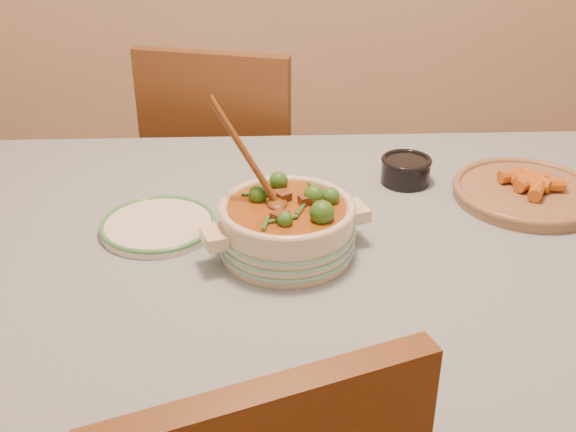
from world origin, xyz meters
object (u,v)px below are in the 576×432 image
object	(u,v)px
stew_casserole	(287,223)
chair_far	(228,172)
condiment_bowl	(406,169)
fried_plate	(527,190)
white_plate	(158,225)
dining_table	(271,282)

from	to	relation	value
stew_casserole	chair_far	bearing A→B (deg)	99.97
condiment_bowl	chair_far	xyz separation A→B (m)	(-0.43, 0.55, -0.26)
condiment_bowl	fried_plate	bearing A→B (deg)	-20.12
white_plate	chair_far	world-z (taller)	chair_far
fried_plate	condiment_bowl	bearing A→B (deg)	159.88
stew_casserole	condiment_bowl	distance (m)	0.40
stew_casserole	fried_plate	xyz separation A→B (m)	(0.53, 0.20, -0.04)
condiment_bowl	chair_far	distance (m)	0.74
condiment_bowl	fried_plate	size ratio (longest dim) A/B	0.29
condiment_bowl	chair_far	size ratio (longest dim) A/B	0.12
dining_table	white_plate	xyz separation A→B (m)	(-0.22, 0.06, 0.10)
dining_table	condiment_bowl	xyz separation A→B (m)	(0.31, 0.25, 0.13)
condiment_bowl	white_plate	bearing A→B (deg)	-159.94
fried_plate	dining_table	bearing A→B (deg)	-163.61
dining_table	fried_plate	world-z (taller)	fried_plate
stew_casserole	condiment_bowl	xyz separation A→B (m)	(0.28, 0.29, -0.03)
stew_casserole	white_plate	distance (m)	0.28
dining_table	condiment_bowl	distance (m)	0.42
stew_casserole	fried_plate	world-z (taller)	stew_casserole
condiment_bowl	fried_plate	distance (m)	0.26
stew_casserole	condiment_bowl	bearing A→B (deg)	46.23
chair_far	stew_casserole	bearing A→B (deg)	114.73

